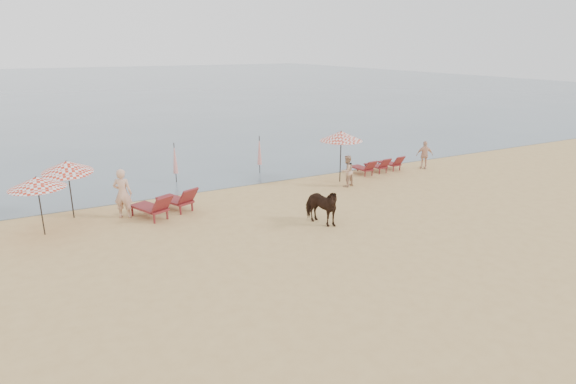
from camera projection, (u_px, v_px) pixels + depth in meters
name	position (u px, v px, depth m)	size (l,w,h in m)	color
ground	(367.00, 271.00, 14.28)	(120.00, 120.00, 0.00)	tan
sea	(81.00, 84.00, 81.78)	(160.00, 140.00, 0.06)	#51606B
lounger_cluster_left	(166.00, 203.00, 18.88)	(2.56, 2.52, 0.71)	maroon
lounger_cluster_right	(378.00, 165.00, 25.25)	(2.66, 1.70, 0.56)	maroon
umbrella_open_left_a	(37.00, 183.00, 16.46)	(1.87, 1.87, 2.13)	black
umbrella_open_left_b	(67.00, 167.00, 18.10)	(1.85, 1.88, 2.35)	black
umbrella_open_right	(341.00, 136.00, 22.96)	(2.06, 2.06, 2.51)	black
umbrella_closed_left	(175.00, 158.00, 23.05)	(0.24, 0.24, 1.98)	black
umbrella_closed_right	(259.00, 151.00, 24.77)	(0.24, 0.24, 1.98)	black
cow	(321.00, 206.00, 17.78)	(0.77, 1.69, 1.43)	black
beachgoer_left	(123.00, 193.00, 18.42)	(0.71, 0.47, 1.95)	tan
beachgoer_right_a	(347.00, 171.00, 22.61)	(0.73, 0.56, 1.49)	tan
beachgoer_right_b	(425.00, 155.00, 25.86)	(0.89, 0.37, 1.51)	#DEA88A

